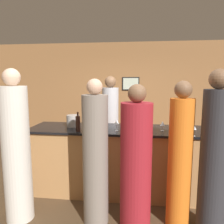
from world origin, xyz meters
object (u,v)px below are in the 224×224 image
(guest_1, at_px, (95,158))
(guest_4, at_px, (16,152))
(guest_2, at_px, (136,163))
(wine_bottle_2, at_px, (103,118))
(ice_bucket, at_px, (73,121))
(guest_0, at_px, (180,160))
(wine_bottle_0, at_px, (78,123))
(wine_bottle_1, at_px, (146,123))
(bartender, at_px, (110,126))
(guest_3, at_px, (214,160))

(guest_1, height_order, guest_4, guest_4)
(guest_1, bearing_deg, guest_2, -0.23)
(wine_bottle_2, bearing_deg, ice_bucket, -145.57)
(guest_2, bearing_deg, wine_bottle_2, 117.85)
(guest_0, distance_m, ice_bucket, 1.81)
(wine_bottle_0, bearing_deg, wine_bottle_1, 14.00)
(wine_bottle_2, height_order, ice_bucket, wine_bottle_2)
(guest_0, bearing_deg, wine_bottle_2, 136.54)
(guest_0, bearing_deg, ice_bucket, 153.89)
(bartender, relative_size, guest_3, 0.97)
(guest_2, relative_size, guest_4, 0.90)
(wine_bottle_1, bearing_deg, guest_1, -129.05)
(guest_2, bearing_deg, guest_3, -3.84)
(bartender, distance_m, ice_bucket, 1.05)
(guest_2, relative_size, wine_bottle_0, 6.05)
(guest_2, height_order, wine_bottle_0, guest_2)
(guest_0, distance_m, guest_1, 1.06)
(guest_2, distance_m, wine_bottle_0, 1.10)
(guest_2, height_order, wine_bottle_2, guest_2)
(ice_bucket, bearing_deg, wine_bottle_0, -60.64)
(guest_4, bearing_deg, wine_bottle_2, 53.12)
(guest_3, height_order, wine_bottle_1, guest_3)
(guest_3, bearing_deg, guest_2, 176.16)
(bartender, height_order, guest_0, bartender)
(guest_2, height_order, wine_bottle_1, guest_2)
(bartender, distance_m, wine_bottle_0, 1.27)
(guest_2, xyz_separation_m, wine_bottle_1, (0.13, 0.80, 0.35))
(bartender, height_order, ice_bucket, bartender)
(guest_3, xyz_separation_m, guest_4, (-2.44, -0.01, -0.00))
(wine_bottle_1, bearing_deg, guest_4, -152.62)
(guest_4, bearing_deg, wine_bottle_0, 43.21)
(guest_4, distance_m, wine_bottle_1, 1.90)
(guest_3, bearing_deg, guest_1, 177.47)
(bartender, relative_size, wine_bottle_0, 6.46)
(guest_0, xyz_separation_m, wine_bottle_2, (-1.16, 1.10, 0.31))
(guest_0, distance_m, guest_2, 0.55)
(guest_2, relative_size, guest_3, 0.91)
(guest_1, xyz_separation_m, ice_bucket, (-0.55, 0.85, 0.30))
(guest_0, distance_m, guest_3, 0.38)
(guest_1, bearing_deg, guest_4, -176.07)
(guest_0, relative_size, wine_bottle_2, 6.41)
(guest_0, height_order, wine_bottle_0, guest_0)
(bartender, bearing_deg, wine_bottle_2, 83.74)
(guest_2, distance_m, wine_bottle_1, 0.88)
(guest_1, distance_m, ice_bucket, 1.06)
(guest_0, relative_size, guest_1, 0.99)
(guest_3, distance_m, guest_4, 2.44)
(guest_1, bearing_deg, bartender, 91.31)
(guest_1, height_order, guest_3, guest_3)
(bartender, xyz_separation_m, wine_bottle_1, (0.68, -0.94, 0.27))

